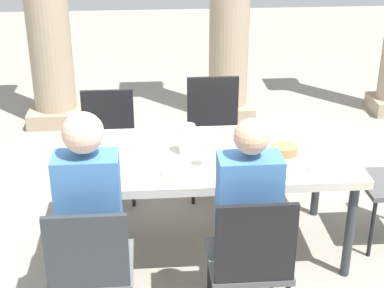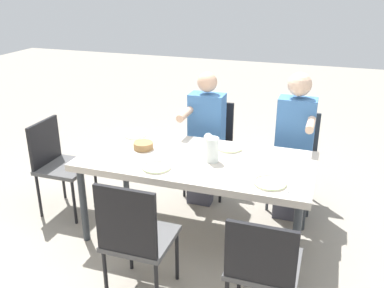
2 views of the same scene
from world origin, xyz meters
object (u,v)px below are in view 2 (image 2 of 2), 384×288
(chair_head_east, at_px, (58,160))
(diner_woman_green, at_px, (294,141))
(plate_1, at_px, (230,148))
(chair_mid_north, at_px, (135,235))
(wine_glass_1, at_px, (208,138))
(plate_3, at_px, (135,135))
(chair_mid_south, at_px, (210,142))
(diner_man_white, at_px, (204,134))
(plate_2, at_px, (156,168))
(chair_west_south, at_px, (294,152))
(dining_table, at_px, (196,165))
(bread_basket, at_px, (143,146))
(water_pitcher, at_px, (212,151))
(chair_west_north, at_px, (263,264))
(plate_0, at_px, (270,183))

(chair_head_east, relative_size, diner_woman_green, 0.66)
(plate_1, bearing_deg, chair_head_east, 9.85)
(chair_mid_north, bearing_deg, plate_1, -106.85)
(wine_glass_1, relative_size, plate_3, 0.77)
(chair_mid_south, distance_m, diner_man_white, 0.25)
(diner_woman_green, xyz_separation_m, plate_2, (0.95, 0.98, 0.02))
(chair_west_south, bearing_deg, chair_head_east, 22.90)
(chair_head_east, bearing_deg, plate_1, -170.15)
(chair_west_south, bearing_deg, plate_3, 22.58)
(dining_table, height_order, chair_mid_south, chair_mid_south)
(chair_mid_south, distance_m, bread_basket, 0.95)
(diner_man_white, distance_m, water_pitcher, 0.77)
(plate_2, bearing_deg, chair_west_south, -128.88)
(plate_1, bearing_deg, plate_2, 51.96)
(plate_1, distance_m, plate_3, 0.91)
(chair_west_south, bearing_deg, chair_mid_south, -0.27)
(chair_west_north, relative_size, plate_0, 3.53)
(diner_woman_green, xyz_separation_m, plate_0, (0.07, 0.96, 0.02))
(plate_0, xyz_separation_m, water_pitcher, (0.51, -0.26, 0.08))
(diner_woman_green, height_order, wine_glass_1, diner_woman_green)
(chair_west_north, distance_m, plate_1, 1.28)
(wine_glass_1, distance_m, bread_basket, 0.57)
(plate_2, relative_size, water_pitcher, 1.11)
(chair_mid_south, height_order, chair_head_east, chair_mid_south)
(chair_mid_north, height_order, chair_head_east, chair_mid_north)
(chair_west_south, relative_size, diner_man_white, 0.71)
(chair_west_south, relative_size, plate_1, 4.12)
(chair_mid_north, xyz_separation_m, diner_woman_green, (-0.86, -1.57, 0.20))
(plate_0, bearing_deg, plate_1, -51.63)
(diner_man_white, bearing_deg, chair_west_south, -167.15)
(chair_west_north, bearing_deg, plate_1, -66.45)
(chair_west_north, distance_m, chair_mid_south, 1.96)
(plate_3, bearing_deg, wine_glass_1, 170.94)
(wine_glass_1, relative_size, bread_basket, 0.95)
(chair_mid_south, xyz_separation_m, diner_woman_green, (-0.86, 0.20, 0.19))
(chair_west_north, xyz_separation_m, plate_2, (0.95, -0.58, 0.25))
(chair_mid_south, xyz_separation_m, water_pitcher, (-0.28, 0.90, 0.29))
(chair_mid_north, relative_size, wine_glass_1, 5.75)
(chair_west_north, bearing_deg, dining_table, -50.85)
(plate_0, distance_m, bread_basket, 1.19)
(plate_1, bearing_deg, bread_basket, 18.34)
(wine_glass_1, bearing_deg, diner_man_white, -69.63)
(dining_table, bearing_deg, plate_3, -22.82)
(plate_2, bearing_deg, chair_head_east, -14.40)
(diner_woman_green, bearing_deg, dining_table, 43.69)
(diner_man_white, distance_m, plate_3, 0.68)
(bread_basket, bearing_deg, chair_head_east, 2.63)
(bread_basket, bearing_deg, chair_west_north, 142.85)
(chair_west_south, distance_m, diner_man_white, 0.89)
(chair_west_north, xyz_separation_m, bread_basket, (1.21, -0.92, 0.27))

